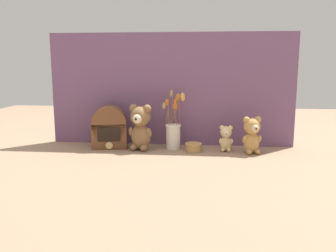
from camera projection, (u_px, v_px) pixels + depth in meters
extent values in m
plane|color=#8E7056|center=(168.00, 151.00, 2.01)|extent=(4.00, 4.00, 0.00)
cube|color=#704C70|center=(171.00, 90.00, 2.11)|extent=(1.45, 0.02, 0.66)
ellipsoid|color=olive|center=(141.00, 137.00, 2.02)|extent=(0.13, 0.11, 0.15)
sphere|color=olive|center=(141.00, 116.00, 2.00)|extent=(0.12, 0.12, 0.12)
sphere|color=beige|center=(138.00, 119.00, 1.96)|extent=(0.06, 0.06, 0.06)
sphere|color=black|center=(136.00, 119.00, 1.94)|extent=(0.02, 0.02, 0.02)
sphere|color=olive|center=(147.00, 109.00, 1.98)|extent=(0.05, 0.05, 0.05)
sphere|color=olive|center=(134.00, 108.00, 2.00)|extent=(0.05, 0.05, 0.05)
ellipsoid|color=olive|center=(149.00, 133.00, 1.99)|extent=(0.04, 0.06, 0.07)
ellipsoid|color=olive|center=(132.00, 132.00, 2.02)|extent=(0.04, 0.06, 0.07)
ellipsoid|color=olive|center=(144.00, 148.00, 1.99)|extent=(0.05, 0.07, 0.04)
ellipsoid|color=olive|center=(134.00, 147.00, 2.01)|extent=(0.05, 0.07, 0.04)
ellipsoid|color=tan|center=(251.00, 143.00, 1.94)|extent=(0.10, 0.09, 0.12)
sphere|color=tan|center=(252.00, 126.00, 1.92)|extent=(0.09, 0.09, 0.09)
sphere|color=#D1B289|center=(255.00, 128.00, 1.89)|extent=(0.04, 0.04, 0.04)
sphere|color=black|center=(256.00, 129.00, 1.87)|extent=(0.01, 0.01, 0.01)
sphere|color=tan|center=(258.00, 120.00, 1.92)|extent=(0.04, 0.04, 0.04)
sphere|color=tan|center=(247.00, 120.00, 1.91)|extent=(0.04, 0.04, 0.04)
ellipsoid|color=tan|center=(259.00, 139.00, 1.94)|extent=(0.04, 0.05, 0.05)
ellipsoid|color=tan|center=(245.00, 140.00, 1.92)|extent=(0.04, 0.05, 0.05)
ellipsoid|color=tan|center=(257.00, 152.00, 1.93)|extent=(0.04, 0.05, 0.03)
ellipsoid|color=tan|center=(249.00, 152.00, 1.92)|extent=(0.04, 0.05, 0.03)
ellipsoid|color=#DBBC84|center=(226.00, 144.00, 1.99)|extent=(0.06, 0.05, 0.09)
sphere|color=#DBBC84|center=(226.00, 132.00, 1.98)|extent=(0.07, 0.07, 0.07)
sphere|color=beige|center=(226.00, 134.00, 1.96)|extent=(0.03, 0.03, 0.03)
sphere|color=black|center=(226.00, 134.00, 1.94)|extent=(0.01, 0.01, 0.01)
sphere|color=#DBBC84|center=(231.00, 128.00, 1.97)|extent=(0.03, 0.03, 0.03)
sphere|color=#DBBC84|center=(222.00, 128.00, 1.98)|extent=(0.03, 0.03, 0.03)
ellipsoid|color=#DBBC84|center=(231.00, 141.00, 1.98)|extent=(0.02, 0.03, 0.04)
ellipsoid|color=#DBBC84|center=(221.00, 141.00, 1.99)|extent=(0.02, 0.03, 0.04)
ellipsoid|color=#DBBC84|center=(229.00, 150.00, 1.98)|extent=(0.02, 0.03, 0.02)
ellipsoid|color=#DBBC84|center=(223.00, 150.00, 1.98)|extent=(0.02, 0.03, 0.02)
cylinder|color=silver|center=(173.00, 137.00, 2.05)|extent=(0.08, 0.08, 0.14)
torus|color=silver|center=(173.00, 125.00, 2.04)|extent=(0.09, 0.09, 0.01)
cylinder|color=olive|center=(174.00, 115.00, 2.06)|extent=(0.03, 0.01, 0.10)
ellipsoid|color=gold|center=(175.00, 106.00, 2.06)|extent=(0.03, 0.02, 0.04)
cylinder|color=olive|center=(176.00, 111.00, 2.06)|extent=(0.05, 0.02, 0.15)
ellipsoid|color=orange|center=(177.00, 98.00, 2.07)|extent=(0.05, 0.04, 0.06)
cylinder|color=olive|center=(167.00, 115.00, 2.04)|extent=(0.02, 0.04, 0.11)
ellipsoid|color=tan|center=(164.00, 106.00, 2.04)|extent=(0.03, 0.04, 0.04)
cylinder|color=olive|center=(175.00, 115.00, 2.00)|extent=(0.03, 0.01, 0.12)
ellipsoid|color=#C65B28|center=(175.00, 105.00, 1.98)|extent=(0.03, 0.03, 0.07)
cylinder|color=olive|center=(179.00, 111.00, 2.01)|extent=(0.01, 0.04, 0.16)
ellipsoid|color=gold|center=(183.00, 97.00, 2.00)|extent=(0.03, 0.04, 0.06)
cylinder|color=olive|center=(169.00, 113.00, 2.02)|extent=(0.01, 0.02, 0.13)
ellipsoid|color=#C65B28|center=(167.00, 102.00, 2.00)|extent=(0.03, 0.04, 0.04)
cylinder|color=olive|center=(172.00, 109.00, 2.04)|extent=(0.02, 0.01, 0.18)
ellipsoid|color=tan|center=(171.00, 93.00, 2.03)|extent=(0.03, 0.02, 0.04)
cube|color=brown|center=(110.00, 135.00, 2.07)|extent=(0.22, 0.16, 0.15)
cylinder|color=brown|center=(109.00, 123.00, 2.06)|extent=(0.22, 0.16, 0.20)
cube|color=black|center=(109.00, 134.00, 2.01)|extent=(0.13, 0.03, 0.08)
cylinder|color=#D6BC7A|center=(109.00, 146.00, 2.02)|extent=(0.04, 0.01, 0.04)
cylinder|color=tan|center=(193.00, 148.00, 1.99)|extent=(0.09, 0.09, 0.04)
cylinder|color=tan|center=(193.00, 144.00, 1.98)|extent=(0.09, 0.09, 0.01)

